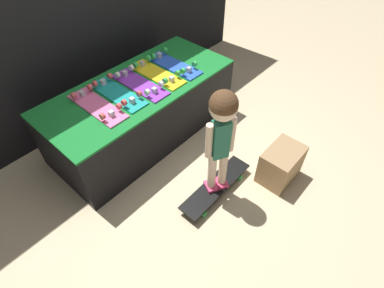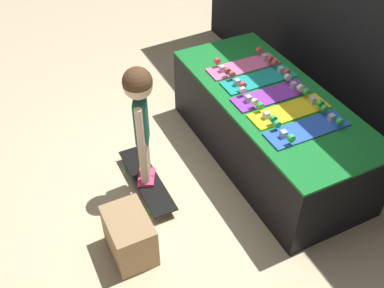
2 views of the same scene
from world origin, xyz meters
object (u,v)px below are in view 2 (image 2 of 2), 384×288
skateboard_purple_on_rack (271,94)px  skateboard_blue_on_rack (307,128)px  skateboard_yellow_on_rack (289,110)px  storage_box (130,236)px  skateboard_pink_on_rack (243,65)px  skateboard_teal_on_rack (259,78)px  child (140,107)px  skateboard_on_floor (147,180)px

skateboard_purple_on_rack → skateboard_blue_on_rack: bearing=-0.0°
skateboard_yellow_on_rack → storage_box: 1.44m
skateboard_pink_on_rack → skateboard_teal_on_rack: 0.22m
child → storage_box: (0.52, -0.32, -0.62)m
skateboard_pink_on_rack → skateboard_purple_on_rack: 0.45m
skateboard_blue_on_rack → child: 1.16m
storage_box → skateboard_on_floor: bearing=148.0°
skateboard_on_floor → child: 0.71m
skateboard_on_floor → skateboard_yellow_on_rack: bearing=72.5°
skateboard_pink_on_rack → skateboard_on_floor: skateboard_pink_on_rack is taller
skateboard_pink_on_rack → skateboard_blue_on_rack: size_ratio=1.00×
skateboard_on_floor → child: bearing=0.0°
skateboard_pink_on_rack → child: size_ratio=0.62×
storage_box → skateboard_pink_on_rack: bearing=122.5°
skateboard_pink_on_rack → skateboard_blue_on_rack: same height
skateboard_pink_on_rack → skateboard_teal_on_rack: bearing=2.2°
skateboard_pink_on_rack → skateboard_purple_on_rack: same height
skateboard_pink_on_rack → storage_box: (0.87, -1.36, -0.47)m
skateboard_on_floor → storage_box: size_ratio=2.02×
skateboard_pink_on_rack → skateboard_on_floor: 1.23m
skateboard_on_floor → child: child is taller
child → skateboard_pink_on_rack: bearing=135.4°
skateboard_purple_on_rack → skateboard_teal_on_rack: bearing=170.6°
skateboard_teal_on_rack → child: size_ratio=0.62×
skateboard_teal_on_rack → skateboard_on_floor: (0.13, -1.05, -0.56)m
skateboard_teal_on_rack → skateboard_blue_on_rack: bearing=-3.2°
skateboard_blue_on_rack → storage_box: (-0.03, -1.33, -0.47)m
skateboard_teal_on_rack → skateboard_yellow_on_rack: 0.45m
child → storage_box: child is taller
skateboard_pink_on_rack → storage_box: 1.68m
skateboard_yellow_on_rack → storage_box: size_ratio=1.61×
skateboard_on_floor → skateboard_teal_on_rack: bearing=96.9°
skateboard_pink_on_rack → skateboard_on_floor: bearing=-71.3°
child → storage_box: 0.87m
skateboard_pink_on_rack → child: bearing=-71.3°
skateboard_pink_on_rack → skateboard_blue_on_rack: bearing=-1.8°
skateboard_teal_on_rack → skateboard_on_floor: skateboard_teal_on_rack is taller
skateboard_teal_on_rack → storage_box: size_ratio=1.61×
skateboard_yellow_on_rack → storage_box: bearing=-81.8°
skateboard_on_floor → skateboard_purple_on_rack: bearing=84.5°
skateboard_blue_on_rack → storage_box: bearing=-91.3°
storage_box → skateboard_teal_on_rack: bearing=115.2°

